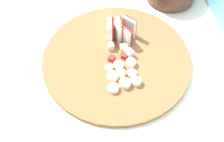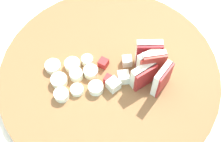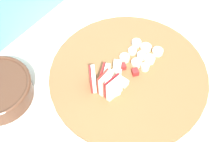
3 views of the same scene
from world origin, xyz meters
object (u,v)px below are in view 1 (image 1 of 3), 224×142
Objects in this scene: banana_slice_rows at (122,75)px; apple_wedge_fan at (119,31)px; apple_dice_pile at (121,52)px; cutting_board at (116,59)px.

apple_wedge_fan is at bearing 174.44° from banana_slice_rows.
apple_wedge_fan reaches higher than banana_slice_rows.
apple_dice_pile is 0.74× the size of banana_slice_rows.
apple_wedge_fan is 0.89× the size of banana_slice_rows.
apple_dice_pile is at bearing 171.84° from banana_slice_rows.
apple_wedge_fan is at bearing 166.39° from cutting_board.
banana_slice_rows is at bearing -8.16° from apple_dice_pile.
banana_slice_rows reaches higher than cutting_board.
cutting_board is at bearing -13.61° from apple_wedge_fan.
cutting_board is at bearing -176.51° from banana_slice_rows.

